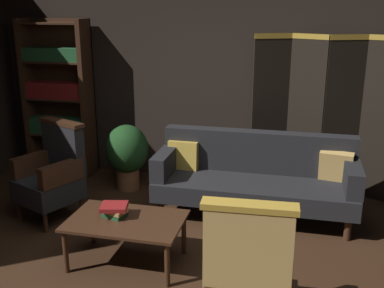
# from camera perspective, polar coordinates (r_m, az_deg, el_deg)

# --- Properties ---
(ground_plane) EXTENTS (10.00, 10.00, 0.00)m
(ground_plane) POSITION_cam_1_polar(r_m,az_deg,el_deg) (4.01, -2.77, -16.44)
(ground_plane) COLOR #331E11
(back_wall) EXTENTS (7.20, 0.10, 2.80)m
(back_wall) POSITION_cam_1_polar(r_m,az_deg,el_deg) (5.80, 3.83, 8.87)
(back_wall) COLOR black
(back_wall) RESTS_ON ground_plane
(folding_screen) EXTENTS (1.67, 0.30, 1.90)m
(folding_screen) POSITION_cam_1_polar(r_m,az_deg,el_deg) (5.58, 16.07, 3.59)
(folding_screen) COLOR black
(folding_screen) RESTS_ON ground_plane
(bookshelf) EXTENTS (0.90, 0.32, 2.05)m
(bookshelf) POSITION_cam_1_polar(r_m,az_deg,el_deg) (6.34, -16.27, 5.76)
(bookshelf) COLOR #382114
(bookshelf) RESTS_ON ground_plane
(velvet_couch) EXTENTS (2.12, 0.78, 0.88)m
(velvet_couch) POSITION_cam_1_polar(r_m,az_deg,el_deg) (5.00, 7.91, -3.80)
(velvet_couch) COLOR #382114
(velvet_couch) RESTS_ON ground_plane
(coffee_table) EXTENTS (1.00, 0.64, 0.42)m
(coffee_table) POSITION_cam_1_polar(r_m,az_deg,el_deg) (4.09, -8.21, -9.86)
(coffee_table) COLOR #382114
(coffee_table) RESTS_ON ground_plane
(armchair_gilt_accent) EXTENTS (0.61, 0.61, 1.04)m
(armchair_gilt_accent) POSITION_cam_1_polar(r_m,az_deg,el_deg) (3.24, 7.01, -15.08)
(armchair_gilt_accent) COLOR #B78E33
(armchair_gilt_accent) RESTS_ON ground_plane
(armchair_wing_left) EXTENTS (0.76, 0.76, 1.04)m
(armchair_wing_left) POSITION_cam_1_polar(r_m,az_deg,el_deg) (5.08, -16.97, -3.57)
(armchair_wing_left) COLOR #382114
(armchair_wing_left) RESTS_ON ground_plane
(potted_plant) EXTENTS (0.53, 0.53, 0.82)m
(potted_plant) POSITION_cam_1_polar(r_m,az_deg,el_deg) (5.67, -8.09, -1.06)
(potted_plant) COLOR brown
(potted_plant) RESTS_ON ground_plane
(book_green_cloth) EXTENTS (0.21, 0.19, 0.04)m
(book_green_cloth) POSITION_cam_1_polar(r_m,az_deg,el_deg) (4.13, -9.63, -8.62)
(book_green_cloth) COLOR #1E4C28
(book_green_cloth) RESTS_ON coffee_table
(book_tan_leather) EXTENTS (0.24, 0.20, 0.03)m
(book_tan_leather) POSITION_cam_1_polar(r_m,az_deg,el_deg) (4.12, -9.66, -8.16)
(book_tan_leather) COLOR #9E7A47
(book_tan_leather) RESTS_ON book_green_cloth
(book_red_leather) EXTENTS (0.26, 0.24, 0.04)m
(book_red_leather) POSITION_cam_1_polar(r_m,az_deg,el_deg) (4.10, -9.68, -7.71)
(book_red_leather) COLOR maroon
(book_red_leather) RESTS_ON book_tan_leather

